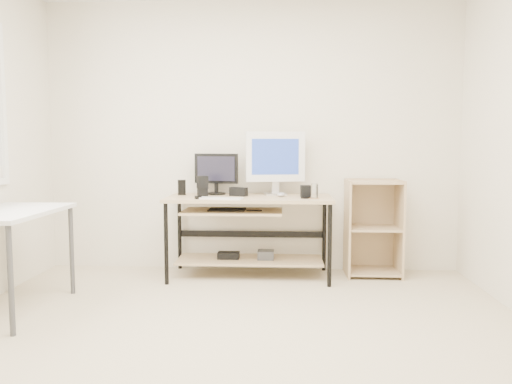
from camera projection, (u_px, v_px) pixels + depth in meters
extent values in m
cube|color=beige|center=(231.00, 350.00, 2.98)|extent=(4.00, 4.00, 0.01)
cube|color=silver|center=(252.00, 137.00, 4.85)|extent=(4.00, 0.01, 2.60)
cube|color=silver|center=(110.00, 98.00, 0.87)|extent=(4.00, 0.01, 2.60)
cube|color=tan|center=(249.00, 198.00, 4.56)|extent=(1.50, 0.65, 0.03)
cube|color=tan|center=(233.00, 211.00, 4.53)|extent=(0.90, 0.49, 0.02)
cube|color=tan|center=(250.00, 260.00, 4.66)|extent=(1.35, 0.46, 0.02)
cube|color=black|center=(227.00, 210.00, 4.53)|extent=(0.33, 0.22, 0.01)
cylinder|color=black|center=(254.00, 211.00, 4.47)|extent=(0.14, 0.01, 0.01)
cube|color=#3E3E41|center=(266.00, 255.00, 4.65)|extent=(0.15, 0.15, 0.08)
cube|color=black|center=(229.00, 255.00, 4.67)|extent=(0.20, 0.12, 0.06)
cylinder|color=black|center=(166.00, 244.00, 4.35)|extent=(0.04, 0.04, 0.72)
cylinder|color=black|center=(180.00, 233.00, 4.92)|extent=(0.04, 0.04, 0.72)
cylinder|color=black|center=(330.00, 246.00, 4.27)|extent=(0.04, 0.04, 0.72)
cylinder|color=black|center=(324.00, 234.00, 4.84)|extent=(0.04, 0.04, 0.72)
cube|color=white|center=(8.00, 212.00, 3.60)|extent=(0.60, 1.00, 0.03)
cylinder|color=#3E3E41|center=(10.00, 250.00, 4.11)|extent=(0.04, 0.04, 0.72)
cylinder|color=#3E3E41|center=(11.00, 281.00, 3.16)|extent=(0.04, 0.04, 0.72)
cylinder|color=#3E3E41|center=(72.00, 250.00, 4.08)|extent=(0.04, 0.04, 0.72)
cube|color=tan|center=(347.00, 228.00, 4.66)|extent=(0.02, 0.40, 0.90)
cube|color=tan|center=(399.00, 228.00, 4.64)|extent=(0.02, 0.40, 0.90)
cube|color=tan|center=(370.00, 225.00, 4.84)|extent=(0.50, 0.02, 0.90)
cube|color=tan|center=(372.00, 271.00, 4.69)|extent=(0.46, 0.38, 0.02)
cube|color=tan|center=(373.00, 228.00, 4.65)|extent=(0.46, 0.38, 0.02)
cube|color=tan|center=(374.00, 182.00, 4.61)|extent=(0.46, 0.38, 0.02)
cylinder|color=black|center=(216.00, 194.00, 4.76)|extent=(0.18, 0.18, 0.02)
cylinder|color=black|center=(216.00, 188.00, 4.76)|extent=(0.04, 0.04, 0.09)
cube|color=black|center=(216.00, 168.00, 4.74)|extent=(0.42, 0.14, 0.28)
cube|color=black|center=(216.00, 169.00, 4.71)|extent=(0.35, 0.09, 0.23)
cube|color=silver|center=(275.00, 194.00, 4.71)|extent=(0.20, 0.18, 0.02)
cylinder|color=silver|center=(275.00, 187.00, 4.71)|extent=(0.05, 0.05, 0.11)
cube|color=white|center=(275.00, 157.00, 4.68)|extent=(0.56, 0.16, 0.47)
cube|color=navy|center=(275.00, 157.00, 4.65)|extent=(0.47, 0.09, 0.37)
cube|color=white|center=(220.00, 198.00, 4.35)|extent=(0.41, 0.19, 0.01)
ellipsoid|color=#BBBBC0|center=(281.00, 195.00, 4.55)|extent=(0.09, 0.12, 0.04)
cube|color=black|center=(239.00, 192.00, 4.61)|extent=(0.18, 0.13, 0.08)
cube|color=black|center=(203.00, 192.00, 4.56)|extent=(0.11, 0.11, 0.08)
cube|color=black|center=(202.00, 182.00, 4.55)|extent=(0.12, 0.12, 0.11)
cube|color=black|center=(306.00, 191.00, 4.50)|extent=(0.10, 0.10, 0.11)
cube|color=black|center=(182.00, 187.00, 4.70)|extent=(0.08, 0.06, 0.15)
cylinder|color=black|center=(198.00, 197.00, 4.37)|extent=(0.09, 0.09, 0.03)
cube|color=black|center=(306.00, 198.00, 4.43)|extent=(0.10, 0.13, 0.01)
cylinder|color=#9C6F46|center=(314.00, 198.00, 4.40)|extent=(0.10, 0.10, 0.01)
cylinder|color=white|center=(315.00, 191.00, 4.39)|extent=(0.08, 0.08, 0.13)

